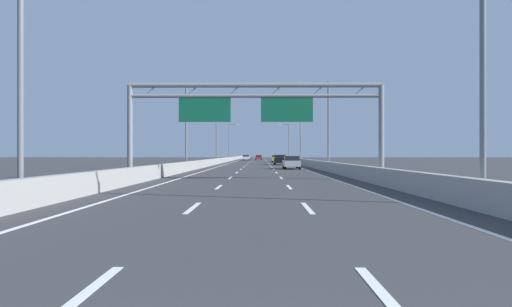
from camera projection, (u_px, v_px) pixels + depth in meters
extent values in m
plane|color=#38383A|center=(259.00, 162.00, 101.78)|extent=(260.00, 260.00, 0.00)
cube|color=white|center=(78.00, 299.00, 5.30)|extent=(0.16, 3.00, 0.01)
cube|color=white|center=(193.00, 208.00, 14.30)|extent=(0.16, 3.00, 0.01)
cube|color=white|center=(219.00, 187.00, 23.30)|extent=(0.16, 3.00, 0.01)
cube|color=white|center=(230.00, 178.00, 32.30)|extent=(0.16, 3.00, 0.01)
cube|color=white|center=(237.00, 173.00, 41.30)|extent=(0.16, 3.00, 0.01)
cube|color=white|center=(241.00, 169.00, 50.30)|extent=(0.16, 3.00, 0.01)
cube|color=white|center=(244.00, 167.00, 59.30)|extent=(0.16, 3.00, 0.01)
cube|color=white|center=(246.00, 165.00, 68.30)|extent=(0.16, 3.00, 0.01)
cube|color=white|center=(248.00, 164.00, 77.30)|extent=(0.16, 3.00, 0.01)
cube|color=white|center=(249.00, 163.00, 86.30)|extent=(0.16, 3.00, 0.01)
cube|color=white|center=(250.00, 162.00, 95.30)|extent=(0.16, 3.00, 0.01)
cube|color=white|center=(251.00, 161.00, 104.30)|extent=(0.16, 3.00, 0.01)
cube|color=white|center=(252.00, 161.00, 113.30)|extent=(0.16, 3.00, 0.01)
cube|color=white|center=(252.00, 160.00, 122.30)|extent=(0.16, 3.00, 0.01)
cube|color=white|center=(253.00, 160.00, 131.30)|extent=(0.16, 3.00, 0.01)
cube|color=white|center=(253.00, 159.00, 140.30)|extent=(0.16, 3.00, 0.01)
cube|color=white|center=(254.00, 159.00, 149.30)|extent=(0.16, 3.00, 0.01)
cube|color=white|center=(254.00, 159.00, 158.30)|extent=(0.16, 3.00, 0.01)
cube|color=white|center=(388.00, 300.00, 5.27)|extent=(0.16, 3.00, 0.01)
cube|color=white|center=(307.00, 208.00, 14.27)|extent=(0.16, 3.00, 0.01)
cube|color=white|center=(289.00, 187.00, 23.27)|extent=(0.16, 3.00, 0.01)
cube|color=white|center=(281.00, 178.00, 32.27)|extent=(0.16, 3.00, 0.01)
cube|color=white|center=(276.00, 173.00, 41.27)|extent=(0.16, 3.00, 0.01)
cube|color=white|center=(274.00, 169.00, 50.27)|extent=(0.16, 3.00, 0.01)
cube|color=white|center=(272.00, 167.00, 59.27)|extent=(0.16, 3.00, 0.01)
cube|color=white|center=(270.00, 165.00, 68.27)|extent=(0.16, 3.00, 0.01)
cube|color=white|center=(269.00, 164.00, 77.27)|extent=(0.16, 3.00, 0.01)
cube|color=white|center=(268.00, 163.00, 86.27)|extent=(0.16, 3.00, 0.01)
cube|color=white|center=(267.00, 162.00, 95.27)|extent=(0.16, 3.00, 0.01)
cube|color=white|center=(267.00, 161.00, 104.27)|extent=(0.16, 3.00, 0.01)
cube|color=white|center=(266.00, 161.00, 113.27)|extent=(0.16, 3.00, 0.01)
cube|color=white|center=(266.00, 160.00, 122.27)|extent=(0.16, 3.00, 0.01)
cube|color=white|center=(265.00, 160.00, 131.27)|extent=(0.16, 3.00, 0.01)
cube|color=white|center=(265.00, 159.00, 140.27)|extent=(0.16, 3.00, 0.01)
cube|color=white|center=(265.00, 159.00, 149.27)|extent=(0.16, 3.00, 0.01)
cube|color=white|center=(264.00, 159.00, 158.27)|extent=(0.16, 3.00, 0.01)
cube|color=white|center=(232.00, 163.00, 89.83)|extent=(0.16, 176.00, 0.01)
cube|color=white|center=(285.00, 163.00, 89.74)|extent=(0.16, 176.00, 0.01)
cube|color=#9E9E99|center=(231.00, 159.00, 111.85)|extent=(0.45, 220.00, 0.95)
cube|color=#9E9E99|center=(287.00, 159.00, 111.72)|extent=(0.45, 220.00, 0.95)
cylinder|color=gray|center=(130.00, 133.00, 29.92)|extent=(0.36, 0.36, 6.20)
cylinder|color=gray|center=(381.00, 132.00, 29.77)|extent=(0.36, 0.36, 6.20)
cylinder|color=gray|center=(255.00, 85.00, 29.85)|extent=(16.47, 0.32, 0.32)
cylinder|color=gray|center=(255.00, 96.00, 29.85)|extent=(16.47, 0.26, 0.26)
cylinder|color=gray|center=(151.00, 91.00, 29.91)|extent=(0.74, 0.10, 0.74)
cylinder|color=gray|center=(192.00, 91.00, 29.89)|extent=(0.74, 0.10, 0.74)
cylinder|color=gray|center=(234.00, 91.00, 29.86)|extent=(0.74, 0.10, 0.74)
cylinder|color=gray|center=(276.00, 91.00, 29.84)|extent=(0.74, 0.10, 0.74)
cylinder|color=gray|center=(318.00, 90.00, 29.81)|extent=(0.74, 0.10, 0.74)
cylinder|color=gray|center=(360.00, 90.00, 29.79)|extent=(0.74, 0.10, 0.74)
cube|color=#0F5B3D|center=(205.00, 110.00, 29.88)|extent=(3.40, 0.12, 1.60)
cube|color=#0F5B3D|center=(287.00, 110.00, 29.83)|extent=(3.40, 0.12, 1.60)
cylinder|color=slate|center=(20.00, 63.00, 15.25)|extent=(0.20, 0.20, 9.50)
cylinder|color=slate|center=(483.00, 62.00, 15.11)|extent=(0.20, 0.20, 9.50)
cylinder|color=slate|center=(186.00, 126.00, 49.43)|extent=(0.20, 0.20, 9.50)
cylinder|color=slate|center=(196.00, 83.00, 49.42)|extent=(2.20, 0.12, 0.12)
cube|color=#F2EAC6|center=(206.00, 84.00, 49.41)|extent=(0.56, 0.28, 0.20)
cylinder|color=slate|center=(328.00, 126.00, 49.29)|extent=(0.20, 0.20, 9.50)
cylinder|color=slate|center=(318.00, 83.00, 49.30)|extent=(2.20, 0.12, 0.12)
cube|color=#F2EAC6|center=(308.00, 84.00, 49.31)|extent=(0.56, 0.28, 0.20)
cylinder|color=slate|center=(216.00, 137.00, 83.61)|extent=(0.20, 0.20, 9.50)
cylinder|color=slate|center=(222.00, 112.00, 83.60)|extent=(2.20, 0.12, 0.12)
cube|color=#F2EAC6|center=(228.00, 113.00, 83.59)|extent=(0.56, 0.28, 0.20)
cylinder|color=slate|center=(300.00, 137.00, 83.47)|extent=(0.20, 0.20, 9.50)
cylinder|color=slate|center=(294.00, 112.00, 83.48)|extent=(2.20, 0.12, 0.12)
cube|color=#F2EAC6|center=(288.00, 113.00, 83.49)|extent=(0.56, 0.28, 0.20)
cylinder|color=slate|center=(229.00, 142.00, 117.79)|extent=(0.20, 0.20, 9.50)
cylinder|color=slate|center=(233.00, 124.00, 117.78)|extent=(2.20, 0.12, 0.12)
cube|color=#F2EAC6|center=(238.00, 125.00, 117.77)|extent=(0.56, 0.28, 0.20)
cylinder|color=slate|center=(289.00, 142.00, 117.65)|extent=(0.20, 0.20, 9.50)
cylinder|color=slate|center=(284.00, 124.00, 117.66)|extent=(2.20, 0.12, 0.12)
cube|color=#F2EAC6|center=(280.00, 125.00, 117.67)|extent=(0.56, 0.28, 0.20)
cube|color=yellow|center=(276.00, 159.00, 94.79)|extent=(1.82, 4.55, 0.67)
cube|color=black|center=(276.00, 156.00, 95.17)|extent=(1.60, 1.85, 0.46)
cylinder|color=black|center=(272.00, 160.00, 96.52)|extent=(0.22, 0.64, 0.64)
cylinder|color=black|center=(279.00, 160.00, 96.51)|extent=(0.22, 0.64, 0.64)
cylinder|color=black|center=(272.00, 161.00, 93.07)|extent=(0.22, 0.64, 0.64)
cylinder|color=black|center=(280.00, 161.00, 93.05)|extent=(0.22, 0.64, 0.64)
cube|color=black|center=(280.00, 160.00, 71.38)|extent=(1.83, 4.47, 0.71)
cube|color=black|center=(280.00, 157.00, 71.24)|extent=(1.61, 2.10, 0.54)
cylinder|color=black|center=(274.00, 163.00, 73.07)|extent=(0.22, 0.64, 0.64)
cylinder|color=black|center=(284.00, 163.00, 73.06)|extent=(0.22, 0.64, 0.64)
cylinder|color=black|center=(275.00, 163.00, 69.70)|extent=(0.22, 0.64, 0.64)
cylinder|color=black|center=(286.00, 163.00, 69.69)|extent=(0.22, 0.64, 0.64)
cube|color=#2347AD|center=(246.00, 158.00, 128.14)|extent=(1.79, 4.25, 0.62)
cube|color=black|center=(246.00, 156.00, 128.31)|extent=(1.57, 1.99, 0.43)
cylinder|color=black|center=(244.00, 159.00, 129.72)|extent=(0.22, 0.64, 0.64)
cylinder|color=black|center=(249.00, 159.00, 129.71)|extent=(0.22, 0.64, 0.64)
cylinder|color=black|center=(243.00, 159.00, 126.57)|extent=(0.22, 0.64, 0.64)
cylinder|color=black|center=(249.00, 159.00, 126.55)|extent=(0.22, 0.64, 0.64)
cube|color=#A8ADB2|center=(291.00, 163.00, 51.52)|extent=(1.80, 4.69, 0.64)
cube|color=black|center=(292.00, 158.00, 50.92)|extent=(1.58, 2.03, 0.51)
cylinder|color=black|center=(283.00, 166.00, 53.32)|extent=(0.22, 0.64, 0.64)
cylinder|color=black|center=(297.00, 166.00, 53.31)|extent=(0.22, 0.64, 0.64)
cylinder|color=black|center=(285.00, 167.00, 49.73)|extent=(0.22, 0.64, 0.64)
cylinder|color=black|center=(300.00, 167.00, 49.71)|extent=(0.22, 0.64, 0.64)
cube|color=silver|center=(246.00, 158.00, 119.96)|extent=(1.83, 4.16, 0.67)
cube|color=black|center=(246.00, 156.00, 119.44)|extent=(1.61, 1.81, 0.43)
cylinder|color=black|center=(243.00, 159.00, 121.50)|extent=(0.22, 0.64, 0.64)
cylinder|color=black|center=(249.00, 159.00, 121.49)|extent=(0.22, 0.64, 0.64)
cylinder|color=black|center=(243.00, 159.00, 118.44)|extent=(0.22, 0.64, 0.64)
cylinder|color=black|center=(249.00, 159.00, 118.42)|extent=(0.22, 0.64, 0.64)
cube|color=red|center=(259.00, 158.00, 128.37)|extent=(1.82, 4.57, 0.60)
cube|color=black|center=(259.00, 156.00, 127.82)|extent=(1.61, 2.07, 0.45)
cylinder|color=black|center=(256.00, 159.00, 130.11)|extent=(0.22, 0.64, 0.64)
cylinder|color=black|center=(261.00, 159.00, 130.10)|extent=(0.22, 0.64, 0.64)
cylinder|color=black|center=(256.00, 159.00, 126.64)|extent=(0.22, 0.64, 0.64)
cylinder|color=black|center=(262.00, 159.00, 126.62)|extent=(0.22, 0.64, 0.64)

